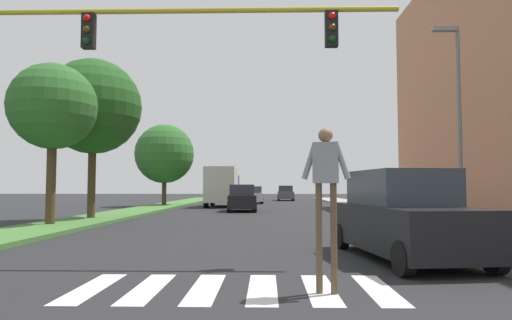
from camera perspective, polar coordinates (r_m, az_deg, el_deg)
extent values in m
plane|color=#262628|center=(31.13, 0.42, -6.30)|extent=(140.00, 140.00, 0.00)
cube|color=silver|center=(7.89, -19.89, -14.82)|extent=(0.45, 2.20, 0.01)
cube|color=silver|center=(7.62, -13.34, -15.34)|extent=(0.45, 2.20, 0.01)
cube|color=silver|center=(7.45, -6.37, -15.69)|extent=(0.45, 2.20, 0.01)
cube|color=silver|center=(7.39, 0.83, -15.82)|extent=(0.45, 2.20, 0.01)
cube|color=silver|center=(7.44, 8.05, -15.70)|extent=(0.45, 2.20, 0.01)
cube|color=silver|center=(7.59, 15.07, -15.37)|extent=(0.45, 2.20, 0.01)
cube|color=#477A38|center=(30.23, -14.28, -6.15)|extent=(2.85, 64.00, 0.15)
cylinder|color=#4C3823|center=(19.57, -24.28, -2.03)|extent=(0.36, 0.36, 3.60)
sphere|color=#2D6628|center=(19.82, -24.08, 6.16)|extent=(3.41, 3.41, 3.41)
cylinder|color=#4C3823|center=(22.76, -19.89, -1.90)|extent=(0.36, 0.36, 3.90)
sphere|color=#23561E|center=(23.07, -19.72, 6.33)|extent=(4.51, 4.51, 4.51)
cylinder|color=#4C3823|center=(37.64, -11.44, -3.45)|extent=(0.36, 0.36, 2.69)
sphere|color=#2D6628|center=(37.73, -11.39, 0.77)|extent=(4.78, 4.78, 4.78)
cube|color=#9E9991|center=(30.12, 16.29, -6.12)|extent=(3.00, 64.00, 0.15)
cylinder|color=gold|center=(10.91, -9.93, 17.92)|extent=(9.92, 0.12, 0.12)
cube|color=black|center=(11.30, -20.22, 14.90)|extent=(0.28, 0.20, 0.80)
sphere|color=red|center=(11.28, -20.42, 16.34)|extent=(0.16, 0.16, 0.16)
sphere|color=#4C380F|center=(11.20, -20.45, 15.08)|extent=(0.16, 0.16, 0.16)
sphere|color=#0F3F19|center=(11.12, -20.48, 13.81)|extent=(0.16, 0.16, 0.16)
cube|color=black|center=(10.66, 9.43, 15.86)|extent=(0.28, 0.20, 0.80)
sphere|color=red|center=(10.64, 9.51, 17.39)|extent=(0.16, 0.16, 0.16)
sphere|color=#4C380F|center=(10.55, 9.52, 16.07)|extent=(0.16, 0.16, 0.16)
sphere|color=#0F3F19|center=(10.47, 9.53, 14.73)|extent=(0.16, 0.16, 0.16)
cylinder|color=slate|center=(18.64, 24.17, 4.03)|extent=(0.14, 0.14, 7.50)
cube|color=gray|center=(19.25, 22.48, 14.91)|extent=(0.90, 0.24, 0.16)
cylinder|color=brown|center=(7.01, 9.72, -9.64)|extent=(0.12, 0.12, 1.65)
cylinder|color=brown|center=(7.02, 7.90, -9.65)|extent=(0.12, 0.12, 1.65)
cube|color=gray|center=(6.98, 8.73, -0.35)|extent=(0.42, 0.31, 0.62)
cylinder|color=gray|center=(6.97, 10.69, -0.07)|extent=(0.28, 0.14, 0.58)
cylinder|color=gray|center=(7.00, 6.77, -0.12)|extent=(0.28, 0.14, 0.58)
sphere|color=#8C664C|center=(7.02, 8.70, 3.08)|extent=(0.26, 0.26, 0.22)
cube|color=black|center=(10.66, 18.16, -8.02)|extent=(2.49, 4.81, 0.96)
cube|color=#2D333D|center=(10.83, 17.58, -3.32)|extent=(1.99, 2.73, 0.79)
cylinder|color=black|center=(9.51, 27.79, -10.70)|extent=(0.30, 0.66, 0.64)
cylinder|color=black|center=(8.67, 18.00, -11.67)|extent=(0.30, 0.66, 0.64)
cylinder|color=black|center=(12.73, 18.34, -8.95)|extent=(0.30, 0.66, 0.64)
cylinder|color=black|center=(12.12, 10.73, -9.36)|extent=(0.30, 0.66, 0.64)
cube|color=black|center=(29.75, -1.79, -5.21)|extent=(2.01, 4.17, 0.83)
cube|color=#2D333D|center=(29.53, -1.79, -3.76)|extent=(1.66, 1.92, 0.68)
cylinder|color=black|center=(31.35, -3.29, -5.69)|extent=(0.26, 0.65, 0.64)
cylinder|color=black|center=(31.36, -0.34, -5.70)|extent=(0.26, 0.65, 0.64)
cylinder|color=black|center=(28.18, -3.42, -5.95)|extent=(0.26, 0.65, 0.64)
cylinder|color=black|center=(28.19, -0.14, -5.96)|extent=(0.26, 0.65, 0.64)
cube|color=silver|center=(44.03, -0.39, -4.65)|extent=(2.02, 4.30, 0.77)
cube|color=#2D333D|center=(43.81, -0.39, -3.74)|extent=(1.67, 1.98, 0.63)
cylinder|color=black|center=(45.68, -1.47, -4.96)|extent=(0.26, 0.65, 0.64)
cylinder|color=black|center=(45.72, 0.57, -4.96)|extent=(0.26, 0.65, 0.64)
cylinder|color=black|center=(42.37, -1.44, -5.09)|extent=(0.26, 0.65, 0.64)
cylinder|color=black|center=(42.41, 0.76, -5.09)|extent=(0.26, 0.65, 0.64)
cube|color=#474C51|center=(52.90, 3.73, -4.40)|extent=(1.91, 4.63, 0.83)
cube|color=#2D333D|center=(53.12, 3.72, -3.58)|extent=(1.64, 2.10, 0.68)
cylinder|color=black|center=(51.09, 4.71, -4.78)|extent=(0.23, 0.64, 0.64)
cylinder|color=black|center=(51.05, 2.84, -4.79)|extent=(0.23, 0.64, 0.64)
cylinder|color=black|center=(54.78, 4.56, -4.69)|extent=(0.23, 0.64, 0.64)
cylinder|color=black|center=(54.75, 2.82, -4.69)|extent=(0.23, 0.64, 0.64)
cube|color=navy|center=(38.65, -3.90, -3.57)|extent=(2.30, 2.00, 2.20)
cube|color=beige|center=(35.57, -4.36, -3.11)|extent=(2.30, 4.20, 2.70)
cylinder|color=black|center=(38.78, -5.46, -5.04)|extent=(0.30, 0.90, 0.90)
cylinder|color=black|center=(38.59, -2.35, -5.06)|extent=(0.30, 0.90, 0.90)
cylinder|color=black|center=(34.66, -6.27, -5.24)|extent=(0.30, 0.90, 0.90)
cylinder|color=black|center=(34.45, -2.80, -5.27)|extent=(0.30, 0.90, 0.90)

